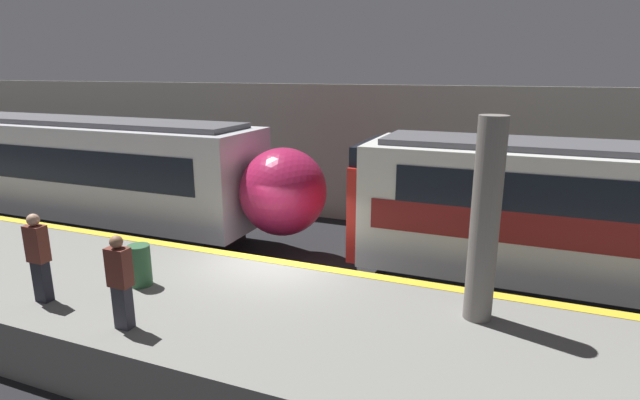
% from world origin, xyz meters
% --- Properties ---
extents(ground_plane, '(120.00, 120.00, 0.00)m').
position_xyz_m(ground_plane, '(0.00, 0.00, 0.00)').
color(ground_plane, black).
extents(platform, '(40.00, 4.52, 1.12)m').
position_xyz_m(platform, '(0.00, -2.26, 0.55)').
color(platform, slate).
rests_on(platform, ground).
extents(station_rear_barrier, '(50.00, 0.15, 4.86)m').
position_xyz_m(station_rear_barrier, '(0.00, 7.01, 2.43)').
color(station_rear_barrier, '#B2AD9E').
rests_on(station_rear_barrier, ground).
extents(support_pillar_near, '(0.49, 0.49, 3.55)m').
position_xyz_m(support_pillar_near, '(4.56, -1.20, 2.88)').
color(support_pillar_near, slate).
rests_on(support_pillar_near, platform).
extents(train_modern, '(23.64, 2.82, 3.81)m').
position_xyz_m(train_modern, '(-12.02, 2.51, 1.96)').
color(train_modern, black).
rests_on(train_modern, ground).
extents(person_waiting, '(0.38, 0.24, 1.65)m').
position_xyz_m(person_waiting, '(-0.95, -3.82, 1.97)').
color(person_waiting, '#2D2D38').
rests_on(person_waiting, platform).
extents(person_walking, '(0.38, 0.24, 1.72)m').
position_xyz_m(person_walking, '(-3.10, -3.59, 2.02)').
color(person_walking, black).
rests_on(person_walking, platform).
extents(trash_bin, '(0.44, 0.44, 0.85)m').
position_xyz_m(trash_bin, '(-1.89, -2.33, 1.53)').
color(trash_bin, '#2D5B38').
rests_on(trash_bin, platform).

